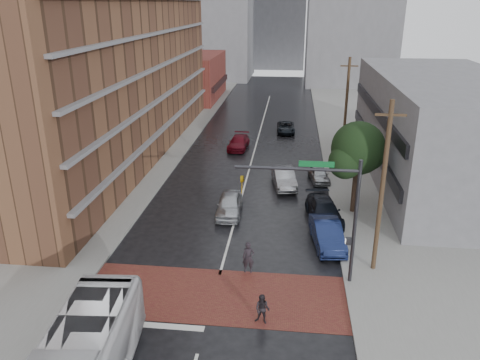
% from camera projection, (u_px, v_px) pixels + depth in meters
% --- Properties ---
extents(ground, '(160.00, 160.00, 0.00)m').
position_uv_depth(ground, '(212.00, 301.00, 24.44)').
color(ground, black).
rests_on(ground, ground).
extents(crosswalk, '(14.00, 5.00, 0.02)m').
position_uv_depth(crosswalk, '(214.00, 295.00, 24.90)').
color(crosswalk, brown).
rests_on(crosswalk, ground).
extents(sidewalk_west, '(9.00, 90.00, 0.15)m').
position_uv_depth(sidewalk_west, '(144.00, 151.00, 48.84)').
color(sidewalk_west, gray).
rests_on(sidewalk_west, ground).
extents(sidewalk_east, '(9.00, 90.00, 0.15)m').
position_uv_depth(sidewalk_east, '(368.00, 159.00, 46.44)').
color(sidewalk_east, gray).
rests_on(sidewalk_east, ground).
extents(apartment_block, '(10.00, 44.00, 28.00)m').
position_uv_depth(apartment_block, '(103.00, 10.00, 43.22)').
color(apartment_block, brown).
rests_on(apartment_block, ground).
extents(storefront_west, '(8.00, 16.00, 7.00)m').
position_uv_depth(storefront_west, '(194.00, 77.00, 74.61)').
color(storefront_west, maroon).
rests_on(storefront_west, ground).
extents(building_east, '(11.00, 26.00, 9.00)m').
position_uv_depth(building_east, '(442.00, 130.00, 39.70)').
color(building_east, gray).
rests_on(building_east, ground).
extents(distant_tower_center, '(12.00, 10.00, 24.00)m').
position_uv_depth(distant_tower_center, '(279.00, 15.00, 108.44)').
color(distant_tower_center, gray).
rests_on(distant_tower_center, ground).
extents(street_tree, '(4.20, 4.10, 6.90)m').
position_uv_depth(street_tree, '(358.00, 152.00, 33.05)').
color(street_tree, '#332319').
rests_on(street_tree, ground).
extents(signal_mast, '(6.50, 0.30, 7.20)m').
position_uv_depth(signal_mast, '(329.00, 204.00, 24.47)').
color(signal_mast, '#2D2D33').
rests_on(signal_mast, ground).
extents(utility_pole_near, '(1.60, 0.26, 10.00)m').
position_uv_depth(utility_pole_near, '(382.00, 188.00, 25.41)').
color(utility_pole_near, '#473321').
rests_on(utility_pole_near, ground).
extents(utility_pole_far, '(1.60, 0.26, 10.00)m').
position_uv_depth(utility_pole_far, '(346.00, 110.00, 43.99)').
color(utility_pole_far, '#473321').
rests_on(utility_pole_far, ground).
extents(pedestrian_a, '(0.72, 0.50, 1.89)m').
position_uv_depth(pedestrian_a, '(248.00, 258.00, 26.72)').
color(pedestrian_a, black).
rests_on(pedestrian_a, ground).
extents(pedestrian_b, '(0.88, 0.76, 1.56)m').
position_uv_depth(pedestrian_b, '(262.00, 309.00, 22.49)').
color(pedestrian_b, black).
rests_on(pedestrian_b, ground).
extents(car_travel_a, '(1.92, 4.50, 1.51)m').
position_uv_depth(car_travel_a, '(229.00, 205.00, 34.18)').
color(car_travel_a, '#B3B7BB').
rests_on(car_travel_a, ground).
extents(car_travel_b, '(2.43, 4.99, 1.57)m').
position_uv_depth(car_travel_b, '(284.00, 178.00, 39.40)').
color(car_travel_b, '#94979B').
rests_on(car_travel_b, ground).
extents(car_travel_c, '(2.17, 4.76, 1.35)m').
position_uv_depth(car_travel_c, '(239.00, 142.00, 49.73)').
color(car_travel_c, maroon).
rests_on(car_travel_c, ground).
extents(suv_travel, '(2.24, 4.54, 1.24)m').
position_uv_depth(suv_travel, '(286.00, 127.00, 55.96)').
color(suv_travel, black).
rests_on(suv_travel, ground).
extents(car_parked_near, '(2.30, 4.99, 1.59)m').
position_uv_depth(car_parked_near, '(327.00, 234.00, 29.79)').
color(car_parked_near, '#152049').
rests_on(car_parked_near, ground).
extents(car_parked_mid, '(2.89, 5.37, 1.48)m').
position_uv_depth(car_parked_mid, '(324.00, 211.00, 33.26)').
color(car_parked_mid, black).
rests_on(car_parked_mid, ground).
extents(car_parked_far, '(2.08, 3.89, 1.26)m').
position_uv_depth(car_parked_far, '(319.00, 174.00, 40.60)').
color(car_parked_far, '#9CA0A3').
rests_on(car_parked_far, ground).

